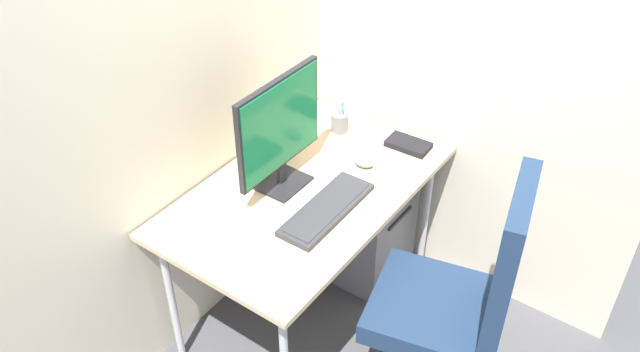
{
  "coord_description": "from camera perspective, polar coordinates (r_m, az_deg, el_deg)",
  "views": [
    {
      "loc": [
        -1.73,
        -1.3,
        2.47
      ],
      "look_at": [
        -0.01,
        -0.08,
        0.86
      ],
      "focal_mm": 36.91,
      "sensor_mm": 36.0,
      "label": 1
    }
  ],
  "objects": [
    {
      "name": "office_chair",
      "position": [
        2.62,
        12.16,
        -10.02
      ],
      "size": [
        0.65,
        0.64,
        1.12
      ],
      "color": "black",
      "rests_on": "ground_plane"
    },
    {
      "name": "pen_holder",
      "position": [
        3.08,
        1.72,
        4.71
      ],
      "size": [
        0.08,
        0.08,
        0.17
      ],
      "color": "slate",
      "rests_on": "desk"
    },
    {
      "name": "mouse",
      "position": [
        2.87,
        3.83,
        1.15
      ],
      "size": [
        0.07,
        0.09,
        0.03
      ],
      "primitive_type": "ellipsoid",
      "rotation": [
        0.0,
        0.0,
        0.1
      ],
      "color": "slate",
      "rests_on": "desk"
    },
    {
      "name": "wall_back",
      "position": [
        2.66,
        -8.63,
        13.24
      ],
      "size": [
        2.57,
        0.04,
        2.8
      ],
      "primitive_type": "cube",
      "color": "beige",
      "rests_on": "ground_plane"
    },
    {
      "name": "keyboard",
      "position": [
        2.62,
        0.59,
        -2.89
      ],
      "size": [
        0.47,
        0.17,
        0.03
      ],
      "color": "#333338",
      "rests_on": "desk"
    },
    {
      "name": "ground_plane",
      "position": [
        3.28,
        -0.98,
        -11.43
      ],
      "size": [
        8.0,
        8.0,
        0.0
      ],
      "primitive_type": "plane",
      "color": "#4C4C51"
    },
    {
      "name": "filing_cabinet",
      "position": [
        3.31,
        2.91,
        -3.52
      ],
      "size": [
        0.41,
        0.52,
        0.6
      ],
      "color": "slate",
      "rests_on": "ground_plane"
    },
    {
      "name": "monitor",
      "position": [
        2.62,
        -3.5,
        4.09
      ],
      "size": [
        0.48,
        0.17,
        0.5
      ],
      "color": "black",
      "rests_on": "desk"
    },
    {
      "name": "wall_side_right",
      "position": [
        2.85,
        10.12,
        14.77
      ],
      "size": [
        0.04,
        2.06,
        2.8
      ],
      "primitive_type": "cube",
      "color": "beige",
      "rests_on": "ground_plane"
    },
    {
      "name": "desk",
      "position": [
        2.79,
        -1.12,
        -1.85
      ],
      "size": [
        1.27,
        0.76,
        0.76
      ],
      "color": "#D1B78C",
      "rests_on": "ground_plane"
    },
    {
      "name": "notebook",
      "position": [
        3.01,
        7.67,
        2.73
      ],
      "size": [
        0.12,
        0.2,
        0.03
      ],
      "primitive_type": "cube",
      "rotation": [
        0.0,
        0.0,
        0.04
      ],
      "color": "black",
      "rests_on": "desk"
    }
  ]
}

